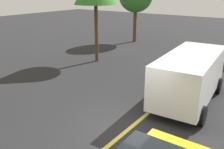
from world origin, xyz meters
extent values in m
plane|color=#262628|center=(0.00, 0.00, 0.00)|extent=(80.00, 80.00, 0.00)
cube|color=#E0D14C|center=(3.00, 0.00, 0.01)|extent=(28.00, 0.16, 0.01)
cube|color=white|center=(3.82, -0.89, 1.29)|extent=(5.33, 2.38, 1.82)
cube|color=black|center=(5.89, -0.74, 1.69)|extent=(0.30, 1.85, 0.80)
cylinder|color=black|center=(5.51, 0.24, 0.38)|extent=(0.78, 0.32, 0.76)
cylinder|color=black|center=(5.66, -1.76, 0.38)|extent=(0.78, 0.32, 0.76)
cylinder|color=black|center=(1.98, -0.03, 0.38)|extent=(0.78, 0.32, 0.76)
cylinder|color=black|center=(2.13, -2.02, 0.38)|extent=(0.78, 0.32, 0.76)
cylinder|color=black|center=(10.89, -0.83, 0.32)|extent=(0.66, 0.28, 0.64)
cylinder|color=#513823|center=(13.86, 7.94, 1.73)|extent=(0.32, 0.32, 3.45)
cylinder|color=#513823|center=(6.50, 6.61, 1.94)|extent=(0.24, 0.24, 3.87)
camera|label=1|loc=(-6.40, -4.05, 4.86)|focal=39.19mm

